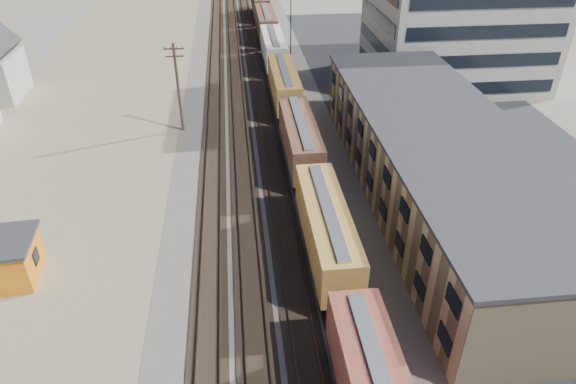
{
  "coord_description": "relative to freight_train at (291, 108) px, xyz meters",
  "views": [
    {
      "loc": [
        -2.44,
        -12.62,
        25.45
      ],
      "look_at": [
        1.47,
        22.69,
        3.0
      ],
      "focal_mm": 32.0,
      "sensor_mm": 36.0,
      "label": 1
    }
  ],
  "objects": [
    {
      "name": "ballast_bed",
      "position": [
        -3.8,
        9.56,
        -2.76
      ],
      "size": [
        18.0,
        200.0,
        0.06
      ],
      "primitive_type": "cube",
      "color": "#4C4742",
      "rests_on": "ground"
    },
    {
      "name": "dirt_yard",
      "position": [
        -23.8,
        -0.44,
        -2.78
      ],
      "size": [
        24.0,
        180.0,
        0.03
      ],
      "primitive_type": "cube",
      "color": "#796C53",
      "rests_on": "ground"
    },
    {
      "name": "asphalt_lot",
      "position": [
        18.2,
        -5.44,
        -2.77
      ],
      "size": [
        26.0,
        120.0,
        0.04
      ],
      "primitive_type": "cube",
      "color": "#232326",
      "rests_on": "ground"
    },
    {
      "name": "rail_tracks",
      "position": [
        -4.35,
        9.56,
        -2.68
      ],
      "size": [
        11.4,
        200.0,
        0.24
      ],
      "color": "black",
      "rests_on": "ground"
    },
    {
      "name": "freight_train",
      "position": [
        0.0,
        0.0,
        0.0
      ],
      "size": [
        3.0,
        119.74,
        4.46
      ],
      "color": "black",
      "rests_on": "ground"
    },
    {
      "name": "warehouse",
      "position": [
        11.18,
        -15.44,
        0.86
      ],
      "size": [
        12.4,
        40.4,
        7.25
      ],
      "color": "tan",
      "rests_on": "ground"
    },
    {
      "name": "office_tower",
      "position": [
        24.15,
        14.51,
        6.47
      ],
      "size": [
        22.6,
        18.6,
        18.45
      ],
      "color": "#9E998E",
      "rests_on": "ground"
    },
    {
      "name": "utility_pole_north",
      "position": [
        -12.3,
        1.56,
        2.5
      ],
      "size": [
        2.2,
        0.32,
        10.0
      ],
      "color": "#382619",
      "rests_on": "ground"
    },
    {
      "name": "radio_mast",
      "position": [
        2.2,
        19.56,
        6.33
      ],
      "size": [
        1.2,
        0.16,
        18.0
      ],
      "color": "black",
      "rests_on": "ground"
    },
    {
      "name": "maintenance_shed",
      "position": [
        -22.83,
        -22.47,
        -1.06
      ],
      "size": [
        3.91,
        4.88,
        3.39
      ],
      "color": "orange",
      "rests_on": "ground"
    },
    {
      "name": "parked_car_blue",
      "position": [
        18.03,
        19.14,
        -1.96
      ],
      "size": [
        6.62,
        5.06,
        1.67
      ],
      "primitive_type": "imported",
      "rotation": [
        0.0,
        0.0,
        1.13
      ],
      "color": "navy",
      "rests_on": "ground"
    },
    {
      "name": "parked_car_far",
      "position": [
        24.47,
        15.84,
        -2.12
      ],
      "size": [
        2.51,
        4.25,
        1.36
      ],
      "primitive_type": "imported",
      "rotation": [
        0.0,
        0.0,
        0.24
      ],
      "color": "silver",
      "rests_on": "ground"
    }
  ]
}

